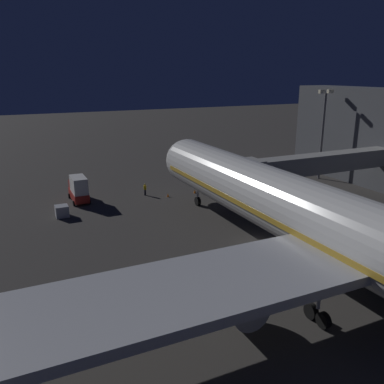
{
  "coord_description": "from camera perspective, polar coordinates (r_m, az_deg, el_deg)",
  "views": [
    {
      "loc": [
        23.61,
        33.26,
        17.7
      ],
      "look_at": [
        3.0,
        -10.28,
        3.5
      ],
      "focal_mm": 38.11,
      "sensor_mm": 36.0,
      "label": 1
    }
  ],
  "objects": [
    {
      "name": "apron_floodlight_mast",
      "position": [
        72.39,
        17.86,
        8.64
      ],
      "size": [
        2.9,
        0.5,
        14.98
      ],
      "color": "#59595E",
      "rests_on": "ground_plane"
    },
    {
      "name": "traffic_cone_nose_starboard",
      "position": [
        60.24,
        -3.38,
        -0.42
      ],
      "size": [
        0.36,
        0.36,
        0.55
      ],
      "primitive_type": "cone",
      "color": "orange",
      "rests_on": "ground_plane"
    },
    {
      "name": "traffic_cone_nose_port",
      "position": [
        61.94,
        0.39,
        0.08
      ],
      "size": [
        0.36,
        0.36,
        0.55
      ],
      "primitive_type": "cone",
      "color": "orange",
      "rests_on": "ground_plane"
    },
    {
      "name": "baggage_container_far_row",
      "position": [
        54.43,
        -17.74,
        -2.56
      ],
      "size": [
        1.59,
        1.6,
        1.44
      ],
      "primitive_type": "cube",
      "color": "#B7BABF",
      "rests_on": "ground_plane"
    },
    {
      "name": "jet_bridge",
      "position": [
        57.39,
        15.88,
        3.67
      ],
      "size": [
        25.74,
        3.4,
        7.18
      ],
      "color": "#9E9E99",
      "rests_on": "ground_plane"
    },
    {
      "name": "ground_crew_by_belt_loader",
      "position": [
        61.09,
        -6.59,
        0.44
      ],
      "size": [
        0.4,
        0.4,
        1.79
      ],
      "color": "black",
      "rests_on": "ground_plane"
    },
    {
      "name": "cargo_truck_aft",
      "position": [
        59.82,
        -15.6,
        0.45
      ],
      "size": [
        2.36,
        5.59,
        3.7
      ],
      "color": "maroon",
      "rests_on": "ground_plane"
    },
    {
      "name": "airliner_at_gate",
      "position": [
        33.59,
        22.04,
        -6.06
      ],
      "size": [
        56.37,
        68.79,
        18.84
      ],
      "color": "silver",
      "rests_on": "ground_plane"
    },
    {
      "name": "ground_plane",
      "position": [
        44.46,
        9.28,
        -7.26
      ],
      "size": [
        320.0,
        320.0,
        0.0
      ],
      "primitive_type": "plane",
      "color": "#383533"
    }
  ]
}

